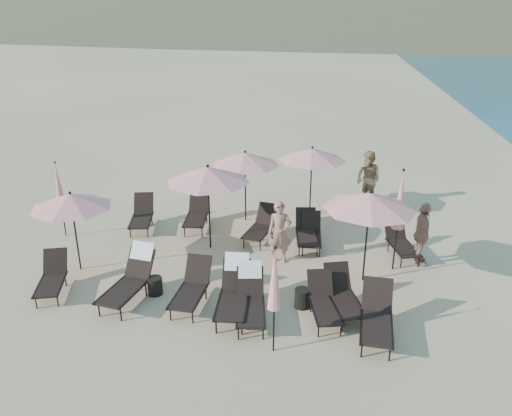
% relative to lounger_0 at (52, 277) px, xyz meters
% --- Properties ---
extents(ground, '(800.00, 800.00, 0.00)m').
position_rel_lounger_0_xyz_m(ground, '(5.41, -0.08, -0.40)').
color(ground, '#D6BA8C').
rests_on(ground, ground).
extents(lounger_0, '(1.00, 1.59, 0.86)m').
position_rel_lounger_0_xyz_m(lounger_0, '(0.00, 0.00, 0.00)').
color(lounger_0, black).
rests_on(lounger_0, ground).
extents(lounger_1, '(0.93, 1.89, 1.13)m').
position_rel_lounger_0_xyz_m(lounger_1, '(1.96, 0.06, 0.14)').
color(lounger_1, black).
rests_on(lounger_1, ground).
extents(lounger_2, '(0.68, 1.63, 0.92)m').
position_rel_lounger_0_xyz_m(lounger_2, '(3.43, 0.02, 0.03)').
color(lounger_2, black).
rests_on(lounger_2, ground).
extents(lounger_3, '(0.88, 1.75, 1.04)m').
position_rel_lounger_0_xyz_m(lounger_3, '(4.84, -0.28, 0.10)').
color(lounger_3, black).
rests_on(lounger_3, ground).
extents(lounger_4, '(0.89, 1.58, 0.86)m').
position_rel_lounger_0_xyz_m(lounger_4, '(6.43, -0.08, 0.00)').
color(lounger_4, black).
rests_on(lounger_4, ground).
extents(lounger_5, '(0.75, 1.73, 0.97)m').
position_rel_lounger_0_xyz_m(lounger_5, '(7.52, -0.57, 0.05)').
color(lounger_5, black).
rests_on(lounger_5, ground).
extents(lounger_6, '(0.96, 1.71, 0.93)m').
position_rel_lounger_0_xyz_m(lounger_6, '(0.73, 3.97, 0.03)').
color(lounger_6, black).
rests_on(lounger_6, ground).
extents(lounger_7, '(0.81, 1.72, 0.95)m').
position_rel_lounger_0_xyz_m(lounger_7, '(2.39, 4.31, 0.04)').
color(lounger_7, black).
rests_on(lounger_7, ground).
extents(lounger_8, '(0.92, 1.68, 0.91)m').
position_rel_lounger_0_xyz_m(lounger_8, '(4.49, 3.72, 0.02)').
color(lounger_8, black).
rests_on(lounger_8, ground).
extents(lounger_9, '(0.65, 1.50, 0.85)m').
position_rel_lounger_0_xyz_m(lounger_9, '(5.97, 3.49, -0.01)').
color(lounger_9, black).
rests_on(lounger_9, ground).
extents(lounger_10, '(0.79, 1.63, 0.90)m').
position_rel_lounger_0_xyz_m(lounger_10, '(5.84, 3.54, 0.02)').
color(lounger_10, black).
rests_on(lounger_10, ground).
extents(lounger_11, '(0.96, 1.63, 0.88)m').
position_rel_lounger_0_xyz_m(lounger_11, '(8.43, 3.29, 0.01)').
color(lounger_11, black).
rests_on(lounger_11, ground).
extents(lounger_12, '(1.03, 1.67, 0.90)m').
position_rel_lounger_0_xyz_m(lounger_12, '(6.85, 0.23, 0.02)').
color(lounger_12, black).
rests_on(lounger_12, ground).
extents(lounger_13, '(0.78, 1.82, 1.11)m').
position_rel_lounger_0_xyz_m(lounger_13, '(4.44, -0.10, 0.13)').
color(lounger_13, black).
rests_on(lounger_13, ground).
extents(umbrella_open_0, '(2.01, 2.01, 2.16)m').
position_rel_lounger_0_xyz_m(umbrella_open_0, '(0.08, 1.17, 1.51)').
color(umbrella_open_0, black).
rests_on(umbrella_open_0, ground).
extents(umbrella_open_1, '(2.30, 2.30, 2.47)m').
position_rel_lounger_0_xyz_m(umbrella_open_1, '(3.15, 2.94, 1.79)').
color(umbrella_open_1, black).
rests_on(umbrella_open_1, ground).
extents(umbrella_open_2, '(2.23, 2.23, 2.41)m').
position_rel_lounger_0_xyz_m(umbrella_open_2, '(7.37, 1.72, 1.72)').
color(umbrella_open_2, black).
rests_on(umbrella_open_2, ground).
extents(umbrella_open_3, '(2.15, 2.15, 2.32)m').
position_rel_lounger_0_xyz_m(umbrella_open_3, '(3.79, 5.07, 1.65)').
color(umbrella_open_3, black).
rests_on(umbrella_open_3, ground).
extents(umbrella_open_4, '(2.17, 2.17, 2.34)m').
position_rel_lounger_0_xyz_m(umbrella_open_4, '(5.81, 5.83, 1.67)').
color(umbrella_open_4, black).
rests_on(umbrella_open_4, ground).
extents(umbrella_closed_0, '(0.27, 0.27, 2.32)m').
position_rel_lounger_0_xyz_m(umbrella_closed_0, '(5.49, -1.41, 1.21)').
color(umbrella_closed_0, black).
rests_on(umbrella_closed_0, ground).
extents(umbrella_closed_1, '(0.32, 0.32, 2.75)m').
position_rel_lounger_0_xyz_m(umbrella_closed_1, '(8.17, 2.42, 1.51)').
color(umbrella_closed_1, black).
rests_on(umbrella_closed_1, ground).
extents(umbrella_closed_2, '(0.27, 0.27, 2.32)m').
position_rel_lounger_0_xyz_m(umbrella_closed_2, '(-1.35, 3.06, 1.21)').
color(umbrella_closed_2, black).
rests_on(umbrella_closed_2, ground).
extents(side_table_0, '(0.36, 0.36, 0.43)m').
position_rel_lounger_0_xyz_m(side_table_0, '(2.44, 0.29, -0.19)').
color(side_table_0, black).
rests_on(side_table_0, ground).
extents(side_table_1, '(0.36, 0.36, 0.45)m').
position_rel_lounger_0_xyz_m(side_table_1, '(5.94, 0.27, -0.18)').
color(side_table_1, black).
rests_on(side_table_1, ground).
extents(beachgoer_a, '(0.68, 0.50, 1.71)m').
position_rel_lounger_0_xyz_m(beachgoer_a, '(5.18, 2.39, 0.45)').
color(beachgoer_a, '#A06957').
rests_on(beachgoer_a, ground).
extents(beachgoer_b, '(1.17, 1.18, 1.92)m').
position_rel_lounger_0_xyz_m(beachgoer_b, '(7.70, 7.01, 0.56)').
color(beachgoer_b, '#A57D55').
rests_on(beachgoer_b, ground).
extents(beachgoer_c, '(0.44, 1.03, 1.74)m').
position_rel_lounger_0_xyz_m(beachgoer_c, '(8.87, 2.82, 0.47)').
color(beachgoer_c, tan).
rests_on(beachgoer_c, ground).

